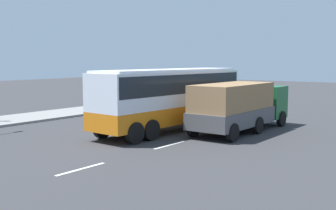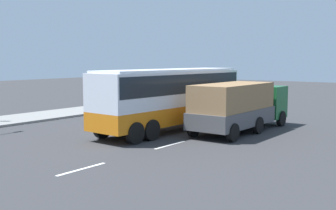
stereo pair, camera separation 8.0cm
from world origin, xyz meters
name	(u,v)px [view 2 (the right image)]	position (x,y,z in m)	size (l,w,h in m)	color
ground_plane	(148,131)	(0.00, 0.00, 0.00)	(120.00, 120.00, 0.00)	#333335
sidewalk_curb	(42,116)	(0.00, 10.00, 0.07)	(80.00, 4.00, 0.15)	gray
lane_centreline	(170,145)	(-2.54, -3.48, 0.00)	(26.10, 0.16, 0.01)	white
coach_bus	(171,93)	(0.98, -0.95, 2.24)	(11.09, 3.13, 3.62)	orange
cargo_truck	(240,105)	(3.09, -4.39, 1.56)	(8.16, 2.70, 2.83)	#19592D
car_red_compact	(217,99)	(12.74, 2.75, 0.77)	(4.61, 2.13, 1.45)	#B21919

